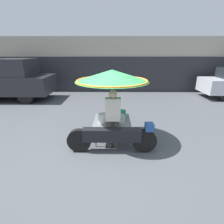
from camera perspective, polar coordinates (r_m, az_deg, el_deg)
The scene contains 5 objects.
ground_plane at distance 4.62m, azimuth -2.93°, elevation -12.62°, with size 36.00×36.00×0.00m, color #4C4F54.
shopfront_building at distance 11.97m, azimuth -0.81°, elevation 15.35°, with size 28.00×2.06×3.26m.
vendor_motorcycle_cart at distance 4.58m, azimuth 0.08°, elevation 7.85°, with size 2.25×1.93×1.99m.
vendor_person at distance 4.43m, azimuth 0.29°, elevation -1.47°, with size 0.38×0.22×1.56m.
pickup_truck at distance 10.71m, azimuth -31.59°, elevation 8.67°, with size 5.06×1.95×2.09m.
Camera 1 is at (0.26, -3.91, 2.44)m, focal length 28.00 mm.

